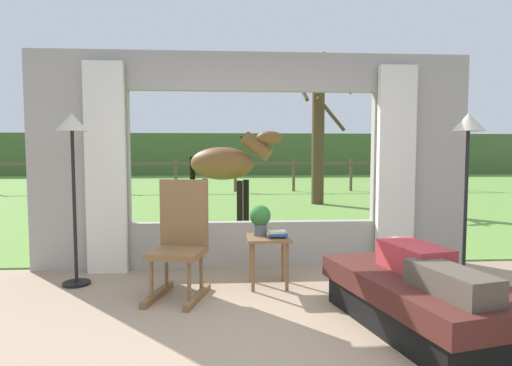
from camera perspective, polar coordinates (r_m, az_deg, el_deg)
The scene contains 17 objects.
ground_plane at distance 3.30m, azimuth 2.32°, elevation -20.88°, with size 12.00×12.00×0.00m, color gray.
back_wall_with_window at distance 5.25m, azimuth -0.35°, elevation 2.54°, with size 5.20×0.12×2.55m.
curtain_panel_left at distance 5.28m, azimuth -18.90°, elevation 1.78°, with size 0.44×0.10×2.40m, color silver.
curtain_panel_right at distance 5.49m, azimuth 17.66°, elevation 1.90°, with size 0.44×0.10×2.40m, color silver.
outdoor_pasture_lawn at distance 16.20m, azimuth -2.79°, elevation -0.75°, with size 36.00×21.68×0.02m, color olive.
distant_hill_ridge at distance 25.98m, azimuth -3.26°, elevation 3.73°, with size 36.00×2.00×2.40m, color #486333.
recliner_sofa at distance 3.81m, azimuth 20.64°, elevation -14.14°, with size 1.26×1.86×0.42m.
reclining_person at distance 3.69m, azimuth 21.09°, elevation -9.88°, with size 0.47×1.43×0.22m.
rocking_chair at distance 4.33m, azimuth -9.76°, elevation -7.26°, with size 0.61×0.77×1.12m.
side_table at distance 4.58m, azimuth 1.61°, elevation -8.11°, with size 0.44×0.44×0.52m.
potted_plant at distance 4.58m, azimuth 0.54°, elevation -4.58°, with size 0.22×0.22×0.32m.
book_stack at distance 4.50m, azimuth 2.84°, elevation -6.65°, with size 0.21×0.16×0.07m.
floor_lamp_left at distance 4.89m, azimuth -22.68°, elevation 4.31°, with size 0.32×0.32×1.78m.
floor_lamp_right at distance 4.89m, azimuth 25.74°, elevation 4.17°, with size 0.32×0.32×1.78m.
horse at distance 8.07m, azimuth -3.94°, elevation 2.43°, with size 1.79×1.05×1.73m.
pasture_tree at distance 11.50m, azimuth 8.10°, elevation 5.74°, with size 1.55×1.46×3.72m.
pasture_fence_line at distance 14.92m, azimuth -2.71°, elevation 1.66°, with size 16.10×0.10×1.10m.
Camera 1 is at (-0.33, -2.98, 1.40)m, focal length 30.86 mm.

